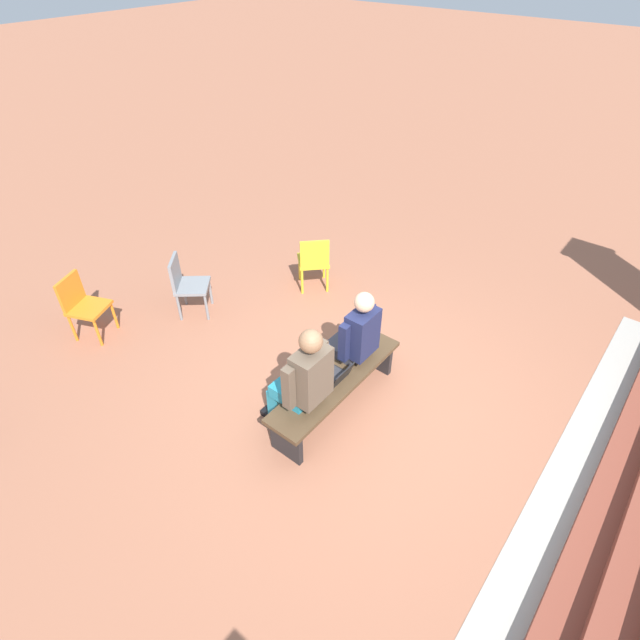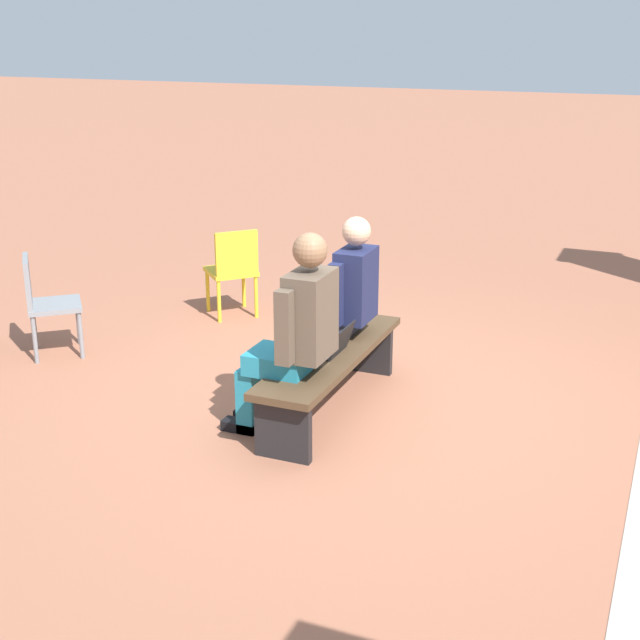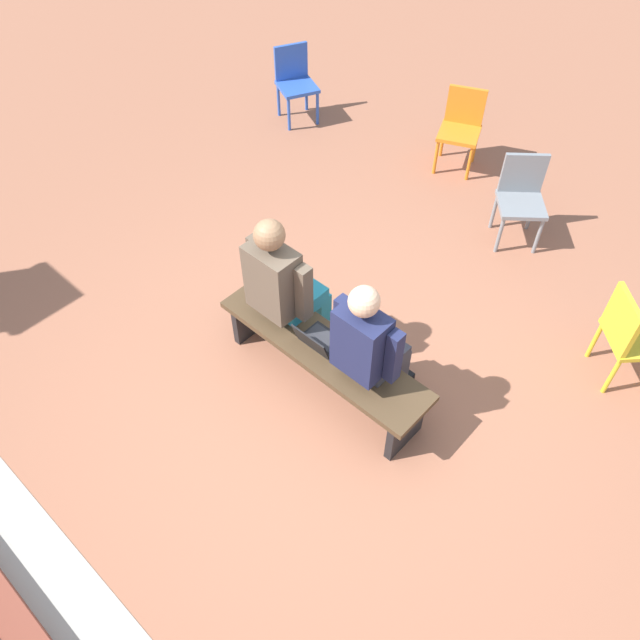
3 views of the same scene
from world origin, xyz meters
TOP-DOWN VIEW (x-y plane):
  - ground_plane at (0.00, 0.00)m, footprint 60.00×60.00m
  - concrete_strip at (0.18, 2.08)m, footprint 7.43×0.40m
  - bench at (0.18, -0.19)m, footprint 1.80×0.44m
  - person_student at (-0.20, -0.26)m, footprint 0.54×0.68m
  - person_adult at (0.64, -0.26)m, footprint 0.57×0.73m
  - laptop at (0.21, -0.18)m, footprint 0.32×0.29m
  - plastic_chair_foreground at (-1.44, -1.82)m, footprint 0.59×0.59m
  - plastic_chair_near_bench_left at (3.14, -2.94)m, footprint 0.56×0.56m
  - plastic_chair_mid_courtyard at (1.15, -3.42)m, footprint 0.55×0.55m
  - plastic_chair_far_left at (0.04, -2.78)m, footprint 0.59×0.59m

SIDE VIEW (x-z plane):
  - ground_plane at x=0.00m, z-range 0.00..0.00m
  - concrete_strip at x=0.18m, z-range 0.00..0.01m
  - bench at x=0.18m, z-range 0.13..0.58m
  - plastic_chair_foreground at x=-1.44m, z-range 0.06..0.90m
  - plastic_chair_near_bench_left at x=3.14m, z-range 0.06..0.90m
  - plastic_chair_mid_courtyard at x=1.15m, z-range 0.06..0.90m
  - plastic_chair_far_left at x=0.04m, z-range 0.06..0.90m
  - laptop at x=0.21m, z-range 0.39..0.61m
  - person_student at x=-0.20m, z-range 0.05..1.38m
  - person_adult at x=0.64m, z-range 0.04..1.44m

